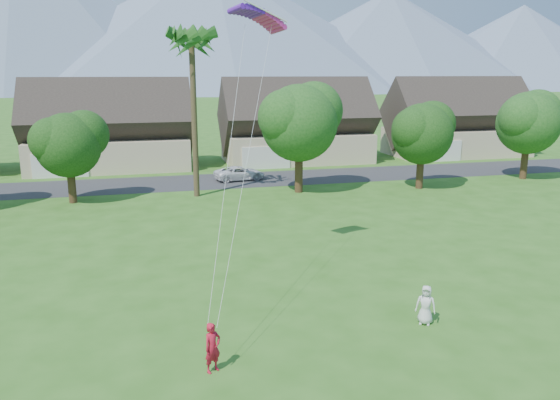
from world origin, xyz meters
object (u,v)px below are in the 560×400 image
object	(u,v)px
parked_car	(239,173)
parafoil_kite	(259,15)
watcher	(426,305)
kite_flyer	(213,348)

from	to	relation	value
parked_car	parafoil_kite	xyz separation A→B (m)	(-2.78, -22.11, 11.16)
watcher	parked_car	size ratio (longest dim) A/B	0.35
parked_car	parafoil_kite	world-z (taller)	parafoil_kite
kite_flyer	watcher	size ratio (longest dim) A/B	1.08
kite_flyer	parked_car	xyz separation A→B (m)	(6.22, 31.01, -0.21)
parafoil_kite	kite_flyer	bearing A→B (deg)	-134.40
watcher	parked_car	world-z (taller)	watcher
watcher	parafoil_kite	distance (m)	14.13
kite_flyer	watcher	bearing A→B (deg)	-21.16
kite_flyer	parafoil_kite	bearing A→B (deg)	37.79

